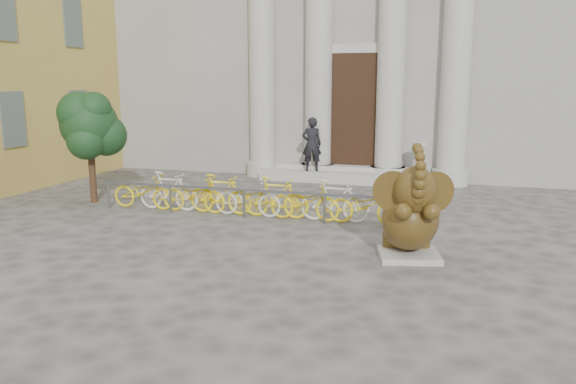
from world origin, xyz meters
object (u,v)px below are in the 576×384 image
(bike_rack, at_px, (248,196))
(elephant_statue, at_px, (411,217))
(tree, at_px, (90,126))
(pedestrian, at_px, (312,144))

(bike_rack, bearing_deg, elephant_statue, -29.71)
(tree, relative_size, pedestrian, 1.70)
(elephant_statue, height_order, bike_rack, elephant_statue)
(elephant_statue, relative_size, pedestrian, 1.24)
(bike_rack, relative_size, pedestrian, 4.50)
(tree, xyz_separation_m, pedestrian, (4.91, 4.91, -0.85))
(bike_rack, height_order, pedestrian, pedestrian)
(elephant_statue, distance_m, tree, 9.22)
(tree, bearing_deg, bike_rack, -3.31)
(elephant_statue, xyz_separation_m, pedestrian, (-3.82, 7.53, 0.45))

